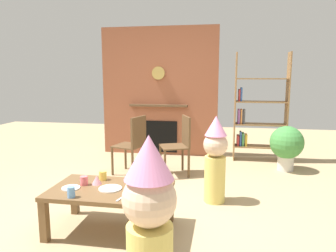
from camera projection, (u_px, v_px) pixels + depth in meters
ground_plane at (149, 210)px, 3.49m from camera, size 12.00×12.00×0.00m
brick_fireplace_feature at (160, 92)px, 5.90m from camera, size 2.20×0.28×2.40m
bookshelf at (256, 113)px, 5.46m from camera, size 0.90×0.28×1.90m
coffee_table at (111, 194)px, 2.97m from camera, size 1.15×0.68×0.43m
paper_cup_near_left at (84, 181)px, 3.05m from camera, size 0.07×0.07×0.09m
paper_cup_near_right at (71, 192)px, 2.73m from camera, size 0.07×0.07×0.10m
paper_cup_center at (103, 176)px, 3.19m from camera, size 0.08×0.08×0.09m
paper_plate_front at (71, 188)px, 2.95m from camera, size 0.17×0.17×0.01m
paper_plate_rear at (110, 189)px, 2.94m from camera, size 0.22×0.22×0.01m
birthday_cake_slice at (97, 180)px, 3.07m from camera, size 0.10×0.10×0.09m
table_fork at (121, 198)px, 2.71m from camera, size 0.05×0.15×0.01m
child_with_cone_hat at (150, 227)px, 1.82m from camera, size 0.32×0.32×1.17m
child_in_pink at (215, 157)px, 3.65m from camera, size 0.29×0.29×1.04m
dining_chair_left at (134, 142)px, 4.69m from camera, size 0.49×0.49×0.90m
dining_chair_middle at (180, 142)px, 4.69m from camera, size 0.52×0.52×0.90m
potted_plant_tall at (287, 144)px, 4.90m from camera, size 0.52×0.52×0.72m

